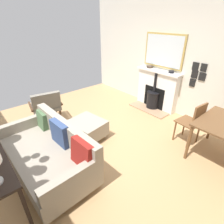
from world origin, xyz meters
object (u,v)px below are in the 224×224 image
at_px(armchair_accent, 46,105).
at_px(mantel_bowl_near, 150,67).
at_px(fireplace, 156,92).
at_px(mantel_bowl_far, 171,72).
at_px(sofa, 50,152).
at_px(dining_chair_near_fireplace, 193,121).
at_px(ottoman, 88,128).

bearing_deg(armchair_accent, mantel_bowl_near, 162.86).
xyz_separation_m(fireplace, mantel_bowl_far, (-0.02, 0.35, 0.62)).
distance_m(sofa, armchair_accent, 1.53).
bearing_deg(fireplace, armchair_accent, -23.24).
distance_m(mantel_bowl_far, dining_chair_near_fireplace, 1.50).
height_order(mantel_bowl_far, sofa, mantel_bowl_far).
relative_size(mantel_bowl_far, dining_chair_near_fireplace, 0.15).
distance_m(mantel_bowl_near, dining_chair_near_fireplace, 2.04).
bearing_deg(dining_chair_near_fireplace, mantel_bowl_far, -127.10).
relative_size(sofa, armchair_accent, 2.20).
xyz_separation_m(mantel_bowl_far, dining_chair_near_fireplace, (0.84, 1.11, -0.56)).
bearing_deg(sofa, fireplace, -174.74).
relative_size(mantel_bowl_near, ottoman, 0.22).
xyz_separation_m(mantel_bowl_near, sofa, (3.20, 0.60, -0.75)).
height_order(fireplace, mantel_bowl_far, mantel_bowl_far).
height_order(mantel_bowl_far, ottoman, mantel_bowl_far).
height_order(fireplace, sofa, fireplace).
relative_size(fireplace, mantel_bowl_far, 9.26).
distance_m(ottoman, armchair_accent, 1.18).
bearing_deg(mantel_bowl_near, ottoman, 7.01).
relative_size(mantel_bowl_far, armchair_accent, 0.16).
distance_m(sofa, dining_chair_near_fireplace, 2.64).
distance_m(mantel_bowl_far, sofa, 3.28).
height_order(sofa, armchair_accent, armchair_accent).
distance_m(mantel_bowl_near, sofa, 3.34).
bearing_deg(fireplace, dining_chair_near_fireplace, 60.69).
bearing_deg(fireplace, ottoman, -0.87).
xyz_separation_m(fireplace, dining_chair_near_fireplace, (0.82, 1.46, 0.07)).
height_order(ottoman, dining_chair_near_fireplace, dining_chair_near_fireplace).
height_order(ottoman, armchair_accent, armchair_accent).
bearing_deg(dining_chair_near_fireplace, ottoman, -46.59).
height_order(mantel_bowl_near, armchair_accent, mantel_bowl_near).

